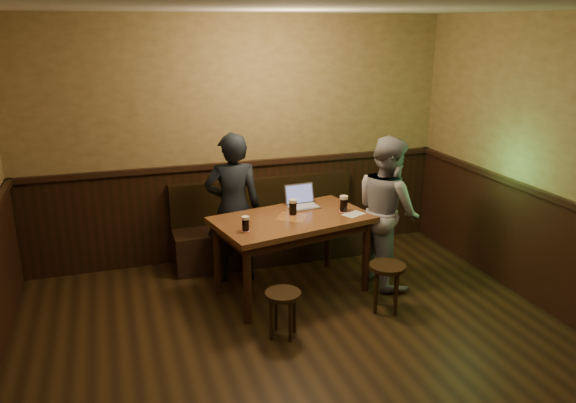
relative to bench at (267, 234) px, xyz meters
The scene contains 12 objects.
room 2.69m from the bench, 95.55° to the right, with size 5.04×6.04×2.84m.
bench is the anchor object (origin of this frame).
pub_table 1.02m from the bench, 90.00° to the right, with size 1.69×1.17×0.83m.
stool_left 1.78m from the bench, 101.60° to the right, with size 0.39×0.39×0.43m.
stool_right 1.76m from the bench, 64.97° to the right, with size 0.44×0.44×0.48m.
pint_left 1.42m from the bench, 114.79° to the right, with size 0.09×0.09×0.15m.
pint_mid 1.06m from the bench, 88.15° to the right, with size 0.11×0.11×0.17m.
pint_right 1.24m from the bench, 58.81° to the right, with size 0.11×0.11×0.17m.
laptop 0.88m from the bench, 71.83° to the right, with size 0.34×0.28×0.23m.
menu 1.33m from the bench, 59.18° to the right, with size 0.22×0.15×0.00m, color silver.
person_suit 0.83m from the bench, 138.65° to the right, with size 0.59×0.39×1.63m, color black.
person_grey 1.52m from the bench, 43.72° to the right, with size 0.78×0.61×1.60m, color gray.
Camera 1 is at (-1.46, -3.24, 2.68)m, focal length 35.00 mm.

